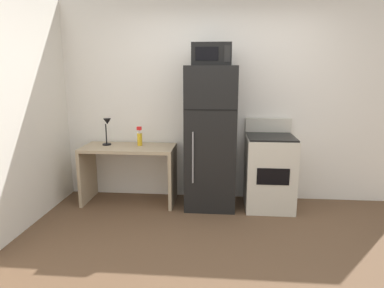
# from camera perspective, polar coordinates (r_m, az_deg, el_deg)

# --- Properties ---
(ground_plane) EXTENTS (12.00, 12.00, 0.00)m
(ground_plane) POSITION_cam_1_polar(r_m,az_deg,el_deg) (3.19, 5.54, -19.56)
(ground_plane) COLOR brown
(wall_back_white) EXTENTS (5.00, 0.10, 2.60)m
(wall_back_white) POSITION_cam_1_polar(r_m,az_deg,el_deg) (4.44, 5.69, 7.22)
(wall_back_white) COLOR white
(wall_back_white) RESTS_ON ground
(desk) EXTENTS (1.18, 0.55, 0.75)m
(desk) POSITION_cam_1_polar(r_m,az_deg,el_deg) (4.39, -10.76, -3.27)
(desk) COLOR tan
(desk) RESTS_ON ground
(desk_lamp) EXTENTS (0.14, 0.12, 0.35)m
(desk_lamp) POSITION_cam_1_polar(r_m,az_deg,el_deg) (4.42, -14.40, 2.84)
(desk_lamp) COLOR black
(desk_lamp) RESTS_ON desk
(spray_bottle) EXTENTS (0.06, 0.06, 0.25)m
(spray_bottle) POSITION_cam_1_polar(r_m,az_deg,el_deg) (4.35, -9.00, 1.03)
(spray_bottle) COLOR yellow
(spray_bottle) RESTS_ON desk
(refrigerator) EXTENTS (0.62, 0.62, 1.76)m
(refrigerator) POSITION_cam_1_polar(r_m,az_deg,el_deg) (4.13, 3.24, 0.99)
(refrigerator) COLOR black
(refrigerator) RESTS_ON ground
(microwave) EXTENTS (0.46, 0.35, 0.26)m
(microwave) POSITION_cam_1_polar(r_m,az_deg,el_deg) (4.04, 3.41, 15.12)
(microwave) COLOR black
(microwave) RESTS_ON refrigerator
(oven_range) EXTENTS (0.59, 0.61, 1.10)m
(oven_range) POSITION_cam_1_polar(r_m,az_deg,el_deg) (4.27, 13.15, -4.62)
(oven_range) COLOR beige
(oven_range) RESTS_ON ground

